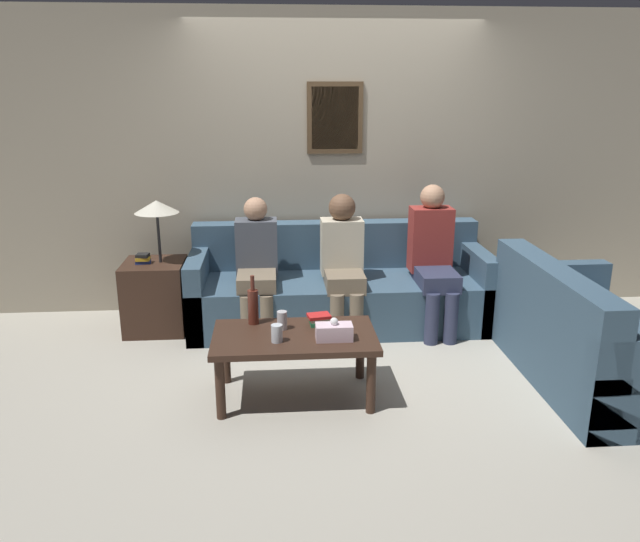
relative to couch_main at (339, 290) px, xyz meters
The scene contains 14 objects.
ground_plane 0.60m from the couch_main, 90.00° to the right, with size 16.00×16.00×0.00m, color #ADA899.
wall_back 1.12m from the couch_main, 90.00° to the left, with size 9.00×0.08×2.60m.
couch_main is the anchor object (origin of this frame).
couch_side 2.02m from the couch_main, 38.33° to the right, with size 0.88×1.62×0.82m.
coffee_table 1.40m from the couch_main, 107.85° to the right, with size 1.05×0.61×0.44m.
side_table_with_lamp 1.53m from the couch_main, behind, with size 0.49×0.49×1.09m.
wine_bottle 1.34m from the couch_main, 121.82° to the right, with size 0.07×0.07×0.34m.
drinking_glass 1.55m from the couch_main, 110.57° to the right, with size 0.07×0.07×0.11m.
book_stack 1.21m from the couch_main, 102.44° to the right, with size 0.16×0.13×0.07m.
soda_can 1.34m from the couch_main, 112.25° to the right, with size 0.07×0.07×0.12m.
tissue_box 1.45m from the couch_main, 97.25° to the right, with size 0.23×0.12×0.15m.
person_left 0.77m from the couch_main, 167.47° to the right, with size 0.34×0.61×1.10m.
person_middle 0.39m from the couch_main, 86.78° to the right, with size 0.34×0.57×1.13m.
person_right 0.85m from the couch_main, 13.62° to the right, with size 0.34×0.63×1.19m.
Camera 1 is at (-0.55, -4.51, 1.97)m, focal length 35.00 mm.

